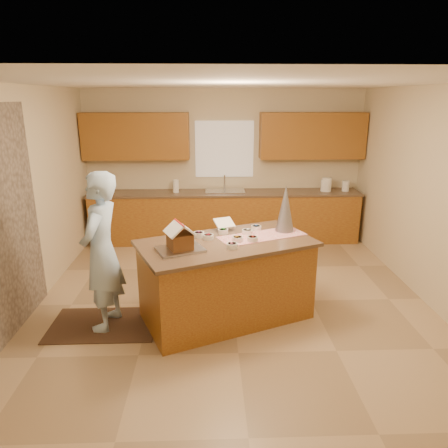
{
  "coord_description": "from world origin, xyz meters",
  "views": [
    {
      "loc": [
        -0.29,
        -4.89,
        2.55
      ],
      "look_at": [
        -0.1,
        0.2,
        1.0
      ],
      "focal_mm": 33.52,
      "sensor_mm": 36.0,
      "label": 1
    }
  ],
  "objects_px": {
    "island_base": "(226,282)",
    "gingerbread_house": "(180,238)",
    "tinsel_tree": "(285,209)",
    "boy": "(102,252)"
  },
  "relations": [
    {
      "from": "tinsel_tree",
      "to": "gingerbread_house",
      "type": "distance_m",
      "value": 1.4
    },
    {
      "from": "island_base",
      "to": "gingerbread_house",
      "type": "height_order",
      "value": "gingerbread_house"
    },
    {
      "from": "island_base",
      "to": "gingerbread_house",
      "type": "xyz_separation_m",
      "value": [
        -0.51,
        -0.27,
        0.64
      ]
    },
    {
      "from": "island_base",
      "to": "boy",
      "type": "height_order",
      "value": "boy"
    },
    {
      "from": "tinsel_tree",
      "to": "boy",
      "type": "distance_m",
      "value": 2.21
    },
    {
      "from": "island_base",
      "to": "boy",
      "type": "relative_size",
      "value": 1.05
    },
    {
      "from": "tinsel_tree",
      "to": "boy",
      "type": "xyz_separation_m",
      "value": [
        -2.12,
        -0.51,
        -0.34
      ]
    },
    {
      "from": "island_base",
      "to": "tinsel_tree",
      "type": "xyz_separation_m",
      "value": [
        0.73,
        0.36,
        0.79
      ]
    },
    {
      "from": "island_base",
      "to": "gingerbread_house",
      "type": "relative_size",
      "value": 4.94
    },
    {
      "from": "tinsel_tree",
      "to": "gingerbread_house",
      "type": "bearing_deg",
      "value": -152.95
    }
  ]
}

